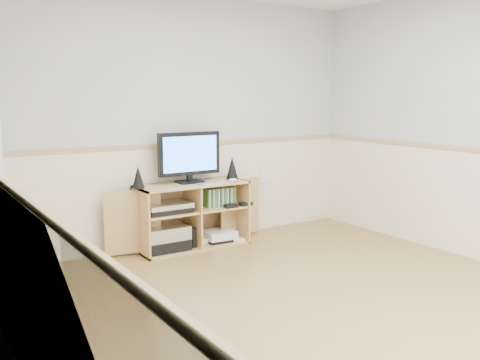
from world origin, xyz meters
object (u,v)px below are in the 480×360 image
(media_cabinet, at_px, (190,214))
(monitor, at_px, (189,155))
(game_consoles, at_px, (218,236))
(keyboard, at_px, (212,183))

(media_cabinet, xyz_separation_m, monitor, (0.00, -0.00, 0.59))
(media_cabinet, relative_size, game_consoles, 3.88)
(monitor, relative_size, keyboard, 2.28)
(keyboard, bearing_deg, monitor, 129.36)
(keyboard, height_order, game_consoles, keyboard)
(monitor, xyz_separation_m, keyboard, (0.15, -0.19, -0.27))
(media_cabinet, bearing_deg, keyboard, -52.05)
(monitor, bearing_deg, media_cabinet, 90.00)
(media_cabinet, height_order, keyboard, keyboard)
(keyboard, relative_size, game_consoles, 0.65)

